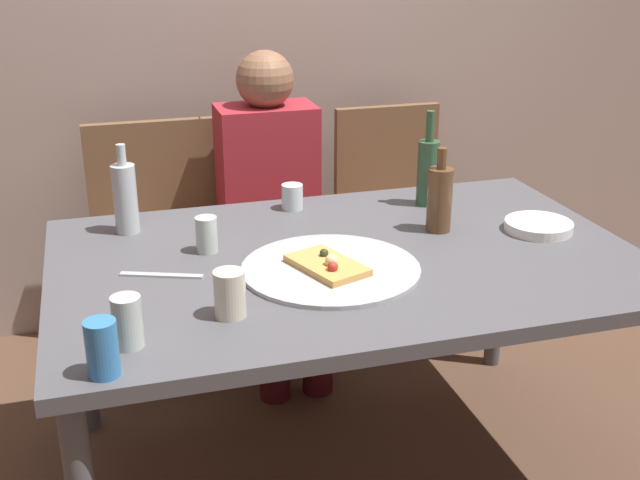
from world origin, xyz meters
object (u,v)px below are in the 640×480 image
at_px(soda_can, 102,348).
at_px(chair_middle, 265,218).
at_px(table_knife, 162,276).
at_px(tumbler_near, 292,197).
at_px(plate_stack, 539,226).
at_px(dining_table, 347,277).
at_px(chair_right, 395,206).
at_px(chair_left, 152,230).
at_px(water_bottle, 440,198).
at_px(tumbler_far, 127,322).
at_px(pizza_tray, 331,269).
at_px(pizza_slice_last, 328,265).
at_px(wine_glass, 230,294).
at_px(short_glass, 207,235).
at_px(guest_in_sweater, 273,199).
at_px(beer_bottle, 125,197).
at_px(wine_bottle, 428,170).

height_order(soda_can, chair_middle, chair_middle).
distance_m(soda_can, table_knife, 0.49).
relative_size(tumbler_near, plate_stack, 0.40).
height_order(dining_table, chair_right, chair_right).
relative_size(dining_table, chair_left, 1.80).
bearing_deg(chair_left, water_bottle, 134.02).
bearing_deg(tumbler_far, pizza_tray, 26.22).
bearing_deg(chair_left, pizza_slice_last, 110.27).
relative_size(dining_table, wine_glass, 14.29).
xyz_separation_m(short_glass, chair_right, (0.88, 0.79, -0.26)).
xyz_separation_m(water_bottle, wine_glass, (-0.70, -0.38, -0.05)).
height_order(wine_glass, short_glass, wine_glass).
bearing_deg(chair_middle, soda_can, 65.21).
bearing_deg(pizza_tray, tumbler_far, -153.78).
bearing_deg(chair_left, chair_middle, -180.00).
height_order(dining_table, pizza_slice_last, pizza_slice_last).
height_order(short_glass, guest_in_sweater, guest_in_sweater).
relative_size(beer_bottle, tumbler_far, 2.27).
distance_m(wine_bottle, chair_left, 1.08).
relative_size(plate_stack, table_knife, 0.92).
bearing_deg(pizza_tray, chair_right, 59.83).
bearing_deg(table_knife, chair_left, -71.36).
height_order(tumbler_far, short_glass, tumbler_far).
xyz_separation_m(short_glass, guest_in_sweater, (0.34, 0.64, -0.13)).
bearing_deg(pizza_tray, chair_left, 111.04).
bearing_deg(wine_bottle, tumbler_near, 169.43).
bearing_deg(table_knife, chair_right, -116.47).
distance_m(pizza_slice_last, chair_left, 1.12).
bearing_deg(wine_bottle, chair_right, 77.56).
bearing_deg(pizza_tray, soda_can, -147.94).
height_order(beer_bottle, water_bottle, beer_bottle).
height_order(soda_can, chair_left, chair_left).
bearing_deg(wine_glass, pizza_tray, 31.36).
distance_m(table_knife, guest_in_sweater, 0.92).
height_order(water_bottle, guest_in_sweater, guest_in_sweater).
bearing_deg(short_glass, wine_glass, -91.31).
distance_m(dining_table, soda_can, 0.83).
height_order(pizza_tray, chair_right, chair_right).
bearing_deg(pizza_slice_last, short_glass, 139.89).
bearing_deg(guest_in_sweater, plate_stack, 130.33).
distance_m(water_bottle, guest_in_sweater, 0.78).
distance_m(pizza_tray, soda_can, 0.71).
height_order(beer_bottle, table_knife, beer_bottle).
xyz_separation_m(dining_table, short_glass, (-0.37, 0.14, 0.12)).
distance_m(wine_glass, plate_stack, 1.03).
xyz_separation_m(pizza_slice_last, water_bottle, (0.41, 0.21, 0.08)).
bearing_deg(tumbler_far, short_glass, 63.35).
distance_m(dining_table, chair_right, 1.07).
relative_size(dining_table, plate_stack, 8.02).
relative_size(water_bottle, table_knife, 1.16).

